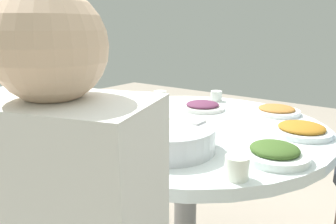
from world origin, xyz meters
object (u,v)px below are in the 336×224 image
object	(u,v)px
round_dining_table	(186,141)
soup_bowl	(137,103)
rice_bowl	(168,137)
dish_stirfry	(301,130)
dish_tofu_braise	(277,110)
dish_greens	(274,153)
dish_eggplant	(203,106)
tea_cup_near	(216,96)
dish_noodles	(100,123)
tea_cup_side	(237,167)
green_bottle	(80,116)
tea_cup_far	(160,95)

from	to	relation	value
round_dining_table	soup_bowl	bearing A→B (deg)	-102.26
rice_bowl	dish_stirfry	distance (m)	0.54
dish_tofu_braise	dish_greens	world-z (taller)	dish_greens
dish_stirfry	dish_eggplant	bearing A→B (deg)	-102.44
soup_bowl	dish_tofu_braise	size ratio (longest dim) A/B	1.35
dish_tofu_braise	tea_cup_near	world-z (taller)	tea_cup_near
dish_noodles	tea_cup_side	bearing A→B (deg)	81.55
dish_noodles	tea_cup_near	world-z (taller)	tea_cup_near
dish_stirfry	dish_noodles	size ratio (longest dim) A/B	0.92
dish_eggplant	green_bottle	distance (m)	0.72
soup_bowl	dish_greens	distance (m)	0.83
tea_cup_far	round_dining_table	bearing A→B (deg)	51.31
soup_bowl	green_bottle	distance (m)	0.60
rice_bowl	dish_tofu_braise	world-z (taller)	rice_bowl
round_dining_table	dish_greens	xyz separation A→B (m)	(0.16, 0.43, 0.10)
round_dining_table	dish_eggplant	distance (m)	0.28
round_dining_table	dish_eggplant	bearing A→B (deg)	-163.97
round_dining_table	dish_eggplant	xyz separation A→B (m)	(-0.25, -0.07, 0.10)
dish_eggplant	tea_cup_far	world-z (taller)	tea_cup_far
soup_bowl	tea_cup_side	distance (m)	0.87
tea_cup_near	tea_cup_far	bearing A→B (deg)	-59.80
dish_noodles	round_dining_table	bearing A→B (deg)	135.33
dish_tofu_braise	tea_cup_near	bearing A→B (deg)	-101.88
dish_greens	dish_stirfry	bearing A→B (deg)	179.96
tea_cup_near	tea_cup_far	distance (m)	0.32
round_dining_table	soup_bowl	size ratio (longest dim) A/B	4.04
dish_eggplant	tea_cup_side	distance (m)	0.77
soup_bowl	tea_cup_side	world-z (taller)	tea_cup_side
soup_bowl	dish_eggplant	xyz separation A→B (m)	(-0.18, 0.29, -0.01)
dish_noodles	dish_tofu_braise	world-z (taller)	same
round_dining_table	tea_cup_side	bearing A→B (deg)	48.28
rice_bowl	tea_cup_near	world-z (taller)	rice_bowl
round_dining_table	rice_bowl	world-z (taller)	rice_bowl
dish_eggplant	tea_cup_near	bearing A→B (deg)	-169.20
rice_bowl	tea_cup_far	size ratio (longest dim) A/B	4.33
green_bottle	dish_tofu_braise	bearing A→B (deg)	156.45
tea_cup_near	dish_stirfry	bearing A→B (deg)	58.92
green_bottle	tea_cup_near	bearing A→B (deg)	179.61
soup_bowl	tea_cup_near	size ratio (longest dim) A/B	4.60
dish_tofu_braise	rice_bowl	bearing A→B (deg)	-10.84
dish_tofu_braise	dish_greens	size ratio (longest dim) A/B	1.00
rice_bowl	green_bottle	xyz separation A→B (m)	(0.17, -0.24, 0.07)
soup_bowl	tea_cup_near	world-z (taller)	soup_bowl
soup_bowl	dish_greens	bearing A→B (deg)	73.27
round_dining_table	dish_stirfry	world-z (taller)	dish_stirfry
round_dining_table	dish_eggplant	size ratio (longest dim) A/B	5.51
tea_cup_far	dish_greens	bearing A→B (deg)	60.15
dish_tofu_braise	dish_greens	bearing A→B (deg)	18.10
dish_eggplant	dish_tofu_braise	world-z (taller)	dish_eggplant
dish_stirfry	dish_noodles	world-z (taller)	dish_stirfry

